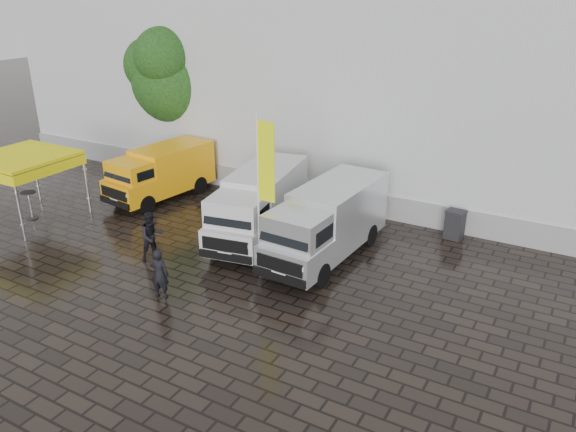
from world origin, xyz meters
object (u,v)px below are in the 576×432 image
(wheelie_bin, at_px, (455,224))
(van_silver, at_px, (326,225))
(person_front, at_px, (160,274))
(person_tent, at_px, (152,236))
(cocktail_table, at_px, (30,205))
(canopy_tent, at_px, (21,159))
(van_yellow, at_px, (160,174))
(flagpole, at_px, (263,187))
(van_white, at_px, (259,207))

(wheelie_bin, bearing_deg, van_silver, -126.06)
(person_front, distance_m, person_tent, 2.77)
(cocktail_table, bearing_deg, canopy_tent, -148.72)
(van_silver, height_order, canopy_tent, canopy_tent)
(van_yellow, bearing_deg, person_front, -41.37)
(van_yellow, bearing_deg, cocktail_table, -117.36)
(van_yellow, bearing_deg, wheelie_bin, 17.67)
(van_silver, xyz_separation_m, flagpole, (-1.35, -2.01, 1.79))
(van_silver, xyz_separation_m, wheelie_bin, (3.58, 3.99, -0.73))
(canopy_tent, xyz_separation_m, person_tent, (7.02, -0.32, -1.71))
(van_white, height_order, person_front, van_white)
(flagpole, xyz_separation_m, wheelie_bin, (4.93, 6.00, -2.52))
(cocktail_table, bearing_deg, person_tent, -2.71)
(van_silver, bearing_deg, cocktail_table, -164.12)
(van_white, xyz_separation_m, canopy_tent, (-9.33, -3.08, 1.32))
(van_white, bearing_deg, person_tent, -134.14)
(canopy_tent, relative_size, person_front, 2.09)
(canopy_tent, bearing_deg, van_white, 18.27)
(wheelie_bin, bearing_deg, person_tent, -135.54)
(van_white, xyz_separation_m, person_tent, (-2.32, -3.41, -0.40))
(cocktail_table, relative_size, person_front, 0.72)
(canopy_tent, bearing_deg, wheelie_bin, 23.06)
(flagpole, height_order, wheelie_bin, flagpole)
(wheelie_bin, xyz_separation_m, person_tent, (-8.90, -7.10, 0.33))
(van_white, distance_m, van_silver, 3.02)
(van_yellow, relative_size, van_silver, 0.85)
(van_white, relative_size, flagpole, 1.09)
(flagpole, distance_m, cocktail_table, 11.28)
(van_yellow, relative_size, flagpole, 0.92)
(flagpole, bearing_deg, van_white, 125.69)
(van_yellow, distance_m, person_front, 8.94)
(van_white, bearing_deg, van_silver, -15.53)
(person_tent, bearing_deg, van_white, -7.61)
(van_white, relative_size, canopy_tent, 1.73)
(van_silver, height_order, person_tent, van_silver)
(wheelie_bin, distance_m, person_tent, 11.39)
(canopy_tent, xyz_separation_m, flagpole, (10.99, 0.78, 0.48))
(van_yellow, xyz_separation_m, van_white, (6.16, -1.44, 0.12))
(person_front, xyz_separation_m, person_tent, (-2.01, 1.90, 0.07))
(cocktail_table, bearing_deg, person_front, -13.87)
(canopy_tent, xyz_separation_m, wheelie_bin, (15.92, 6.78, -2.04))
(canopy_tent, height_order, flagpole, flagpole)
(flagpole, relative_size, person_front, 3.31)
(van_white, height_order, flagpole, flagpole)
(person_front, bearing_deg, flagpole, -138.23)
(wheelie_bin, distance_m, person_front, 11.33)
(van_yellow, height_order, person_tent, van_yellow)
(canopy_tent, bearing_deg, van_yellow, 54.94)
(van_silver, distance_m, person_front, 6.02)
(canopy_tent, relative_size, flagpole, 0.63)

